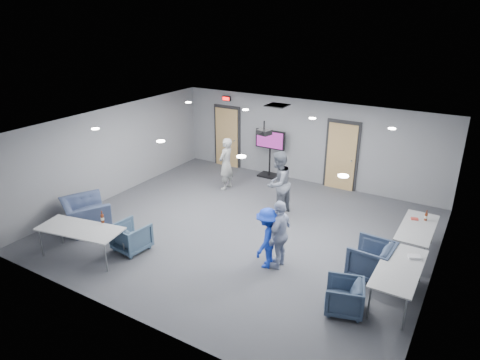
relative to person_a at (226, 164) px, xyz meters
The scene contains 28 objects.
floor 2.92m from the person_a, 48.36° to the right, with size 9.00×9.00×0.00m, color #3D3F45.
ceiling 3.37m from the person_a, 48.36° to the right, with size 9.00×9.00×0.00m, color silver.
wall_back 2.72m from the person_a, 45.67° to the left, with size 9.00×0.02×2.70m, color slate.
wall_front 6.39m from the person_a, 73.01° to the right, with size 9.00×0.02×2.70m, color slate.
wall_left 3.41m from the person_a, 141.56° to the right, with size 0.02×8.00×2.70m, color slate.
wall_right 6.72m from the person_a, 18.22° to the right, with size 0.02×8.00×2.70m, color slate.
door_left 2.19m from the person_a, 121.45° to the left, with size 1.06×0.17×2.24m.
door_right 3.59m from the person_a, 31.27° to the left, with size 1.06×0.17×2.24m.
exit_sign 2.70m from the person_a, 121.74° to the left, with size 0.32×0.08×0.16m.
hvac_diffuser 2.41m from the person_a, 27.40° to the left, with size 0.60×0.60×0.03m, color black.
downlights 3.36m from the person_a, 48.36° to the right, with size 6.18×3.78×0.02m.
person_a is the anchor object (origin of this frame).
person_b 2.33m from the person_a, 19.99° to the right, with size 0.88×0.69×1.81m, color slate.
person_c 4.61m from the person_a, 42.90° to the right, with size 0.93×0.39×1.58m, color #9FABCC.
person_d 4.54m from the person_a, 46.13° to the right, with size 0.90×0.51×1.39m, color #1C3ABB.
chair_right_b 5.79m from the person_a, 25.56° to the right, with size 0.84×0.86×0.79m, color #323F57.
chair_right_c 6.44m from the person_a, 37.42° to the right, with size 0.68×0.70×0.64m, color #36465E.
chair_front_a 4.32m from the person_a, 88.63° to the right, with size 0.73×0.75×0.69m, color #3E556B.
chair_front_b 4.45m from the person_a, 112.22° to the right, with size 1.20×1.05×0.78m, color #3B4766.
table_right_a 5.97m from the person_a, 10.90° to the right, with size 0.71×1.71×0.73m.
table_right_b 6.60m from the person_a, 27.32° to the right, with size 0.77×1.86×0.73m.
table_front_left 5.14m from the person_a, 97.21° to the right, with size 2.05×1.15×0.73m.
bottle_front 4.65m from the person_a, 95.05° to the right, with size 0.08×0.08×0.29m.
bottle_right 6.00m from the person_a, ahead, with size 0.07×0.07×0.26m.
snack_box 5.79m from the person_a, ahead, with size 0.16×0.11×0.04m, color #BE392F.
wrapper 6.56m from the person_a, 22.85° to the right, with size 0.23×0.16×0.05m, color silver.
tv_stand 1.79m from the person_a, 67.49° to the left, with size 1.05×0.50×1.62m.
projector 2.77m from the person_a, 31.84° to the right, with size 0.37×0.35×0.35m.
Camera 1 is at (4.95, -8.46, 5.29)m, focal length 32.00 mm.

